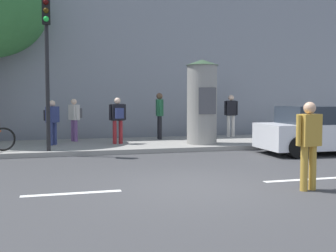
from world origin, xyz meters
The scene contains 13 objects.
ground_plane centered at (0.00, 0.00, 0.00)m, with size 80.00×80.00×0.00m, color #38383A.
sidewalk_curb centered at (0.00, 7.00, 0.07)m, with size 36.00×4.00×0.15m, color gray.
lane_markings centered at (0.00, 0.00, 0.00)m, with size 25.80×0.16×0.01m.
building_backdrop centered at (0.00, 12.00, 4.59)m, with size 36.00×5.00×9.18m, color gray.
traffic_light centered at (-2.84, 5.24, 3.17)m, with size 0.24×0.45×4.51m.
poster_column centered at (2.33, 6.00, 1.64)m, with size 1.15×1.15×2.94m.
pedestrian_with_bag centered at (1.91, -0.92, 0.98)m, with size 0.59×0.31×1.67m.
pedestrian_with_backpack centered at (1.31, 8.00, 1.22)m, with size 0.28×0.61×1.80m.
pedestrian_in_red_top centered at (4.48, 8.32, 1.17)m, with size 0.55×0.33×1.74m.
pedestrian_in_dark_shirt centered at (-1.92, 8.07, 1.09)m, with size 0.50×0.59×1.58m.
pedestrian_in_light_jacket centered at (-0.51, 6.77, 1.11)m, with size 0.62×0.44×1.62m.
pedestrian_near_pole centered at (-2.73, 6.99, 1.06)m, with size 0.53×0.56×1.52m.
parked_car_red centered at (5.57, 3.61, 0.72)m, with size 4.29×2.01×1.50m.
Camera 1 is at (-2.72, -7.66, 1.73)m, focal length 44.42 mm.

